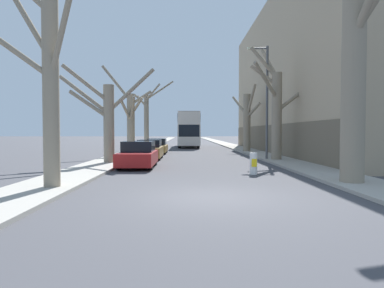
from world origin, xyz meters
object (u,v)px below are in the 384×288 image
street_tree_left_3 (147,118)px  parked_car_1 (149,150)px  double_decker_bus (189,128)px  parked_car_0 (138,155)px  street_tree_right_1 (276,108)px  lamp_post (266,97)px  traffic_bollard (253,164)px  street_tree_right_0 (355,68)px  street_tree_left_2 (130,119)px  street_tree_right_2 (247,120)px  parked_car_2 (157,146)px  street_tree_left_0 (49,83)px  street_tree_left_1 (107,117)px

street_tree_left_3 → parked_car_1: street_tree_left_3 is taller
double_decker_bus → parked_car_0: double_decker_bus is taller
street_tree_right_1 → lamp_post: bearing=147.2°
traffic_bollard → street_tree_right_0: bearing=-48.4°
street_tree_left_2 → street_tree_right_1: (10.35, -5.86, 0.50)m
street_tree_right_2 → traffic_bollard: street_tree_right_2 is taller
street_tree_right_2 → double_decker_bus: (-5.39, 11.41, -0.59)m
street_tree_left_3 → street_tree_right_0: street_tree_right_0 is taller
street_tree_right_0 → lamp_post: bearing=93.1°
street_tree_right_0 → lamp_post: street_tree_right_0 is taller
street_tree_right_0 → double_decker_bus: street_tree_right_0 is taller
parked_car_0 → parked_car_2: bearing=90.0°
parked_car_0 → lamp_post: 9.57m
parked_car_1 → parked_car_0: bearing=-90.0°
parked_car_0 → lamp_post: (7.78, 4.30, 3.55)m
street_tree_left_3 → lamp_post: street_tree_left_3 is taller
street_tree_right_1 → traffic_bollard: bearing=-112.1°
street_tree_left_0 → street_tree_right_2: 23.40m
street_tree_right_1 → street_tree_left_1: bearing=-168.5°
street_tree_left_0 → parked_car_2: bearing=84.5°
street_tree_left_0 → parked_car_0: street_tree_left_0 is taller
street_tree_right_1 → double_decker_bus: 22.15m
street_tree_left_0 → traffic_bollard: 8.87m
street_tree_left_0 → parked_car_0: 7.88m
street_tree_right_2 → parked_car_2: 8.86m
street_tree_left_3 → double_decker_bus: bearing=54.2°
street_tree_left_3 → parked_car_0: street_tree_left_3 is taller
street_tree_right_1 → street_tree_left_3: bearing=123.5°
street_tree_right_1 → street_tree_right_2: bearing=90.4°
street_tree_left_0 → street_tree_right_0: bearing=4.3°
street_tree_right_0 → parked_car_1: 15.06m
double_decker_bus → parked_car_2: (-2.92, -13.40, -1.78)m
street_tree_left_2 → parked_car_1: size_ratio=1.78×
street_tree_left_2 → double_decker_bus: bearing=72.6°
street_tree_left_2 → lamp_post: (9.75, -5.47, 1.25)m
street_tree_right_0 → traffic_bollard: size_ratio=8.30×
street_tree_left_0 → street_tree_right_0: (10.21, 0.77, 0.63)m
street_tree_right_2 → parked_car_0: size_ratio=1.49×
street_tree_right_1 → lamp_post: 1.04m
lamp_post → traffic_bollard: (-2.27, -7.46, -3.73)m
parked_car_2 → street_tree_right_0: bearing=-65.5°
double_decker_bus → parked_car_0: size_ratio=2.72×
double_decker_bus → parked_car_1: bearing=-98.4°
parked_car_0 → parked_car_1: size_ratio=1.02×
street_tree_right_0 → street_tree_left_2: bearing=122.6°
street_tree_left_1 → street_tree_left_3: street_tree_left_3 is taller
street_tree_left_3 → parked_car_1: bearing=-83.0°
street_tree_left_2 → street_tree_left_1: bearing=-90.8°
street_tree_left_3 → double_decker_bus: 7.85m
street_tree_right_0 → parked_car_0: size_ratio=1.93×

